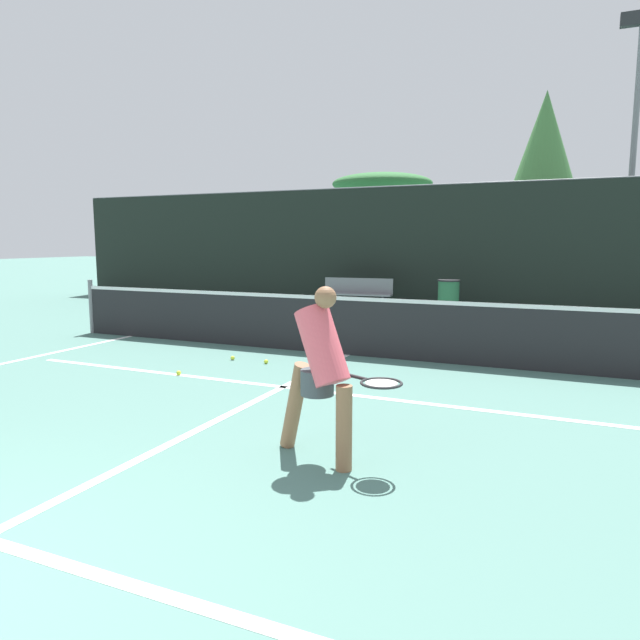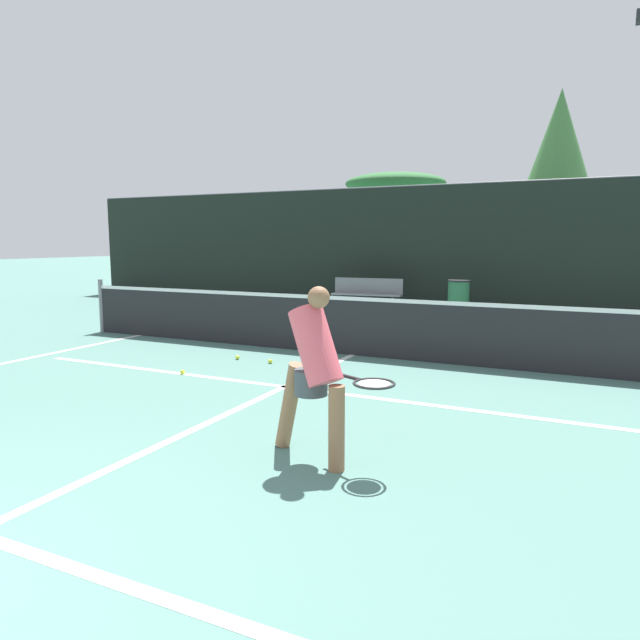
# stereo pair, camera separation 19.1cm
# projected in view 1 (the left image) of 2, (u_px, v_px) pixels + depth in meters

# --- Properties ---
(court_service_line) EXTENTS (8.25, 0.10, 0.01)m
(court_service_line) POSITION_uv_depth(u_px,v_px,m) (283.00, 387.00, 7.22)
(court_service_line) COLOR white
(court_service_line) RESTS_ON ground
(court_center_mark) EXTENTS (0.10, 6.32, 0.01)m
(court_center_mark) POSITION_uv_depth(u_px,v_px,m) (246.00, 406.00, 6.40)
(court_center_mark) COLOR white
(court_center_mark) RESTS_ON ground
(net) EXTENTS (11.09, 0.09, 1.07)m
(net) POSITION_uv_depth(u_px,v_px,m) (348.00, 324.00, 9.19)
(net) COLOR slate
(net) RESTS_ON ground
(fence_back) EXTENTS (24.00, 0.06, 3.31)m
(fence_back) POSITION_uv_depth(u_px,v_px,m) (439.00, 248.00, 15.06)
(fence_back) COLOR black
(fence_back) RESTS_ON ground
(player_practicing) EXTENTS (1.24, 0.48, 1.48)m
(player_practicing) POSITION_uv_depth(u_px,v_px,m) (322.00, 367.00, 4.71)
(player_practicing) COLOR #8C6042
(player_practicing) RESTS_ON ground
(tennis_ball_scattered_1) EXTENTS (0.07, 0.07, 0.07)m
(tennis_ball_scattered_1) POSITION_uv_depth(u_px,v_px,m) (179.00, 373.00, 7.86)
(tennis_ball_scattered_1) COLOR #D1E033
(tennis_ball_scattered_1) RESTS_ON ground
(tennis_ball_scattered_2) EXTENTS (0.07, 0.07, 0.07)m
(tennis_ball_scattered_2) POSITION_uv_depth(u_px,v_px,m) (266.00, 362.00, 8.59)
(tennis_ball_scattered_2) COLOR #D1E033
(tennis_ball_scattered_2) RESTS_ON ground
(tennis_ball_scattered_4) EXTENTS (0.07, 0.07, 0.07)m
(tennis_ball_scattered_4) POSITION_uv_depth(u_px,v_px,m) (233.00, 358.00, 8.86)
(tennis_ball_scattered_4) COLOR #D1E033
(tennis_ball_scattered_4) RESTS_ON ground
(courtside_bench) EXTENTS (1.88, 0.55, 0.86)m
(courtside_bench) POSITION_uv_depth(u_px,v_px,m) (357.00, 293.00, 15.04)
(courtside_bench) COLOR slate
(courtside_bench) RESTS_ON ground
(trash_bin) EXTENTS (0.53, 0.53, 0.90)m
(trash_bin) POSITION_uv_depth(u_px,v_px,m) (448.00, 298.00, 13.89)
(trash_bin) COLOR #28603D
(trash_bin) RESTS_ON ground
(parked_car) EXTENTS (1.76, 4.49, 1.34)m
(parked_car) POSITION_uv_depth(u_px,v_px,m) (623.00, 287.00, 15.83)
(parked_car) COLOR silver
(parked_car) RESTS_ON ground
(floodlight_mast) EXTENTS (1.10, 0.24, 7.94)m
(floodlight_mast) POSITION_uv_depth(u_px,v_px,m) (636.00, 121.00, 15.61)
(floodlight_mast) COLOR slate
(floodlight_mast) RESTS_ON ground
(tree_west) EXTENTS (4.30, 4.30, 4.71)m
(tree_west) POSITION_uv_depth(u_px,v_px,m) (382.00, 185.00, 24.49)
(tree_west) COLOR brown
(tree_west) RESTS_ON ground
(tree_mid) EXTENTS (2.52, 2.52, 6.72)m
(tree_mid) POSITION_uv_depth(u_px,v_px,m) (544.00, 153.00, 18.84)
(tree_mid) COLOR brown
(tree_mid) RESTS_ON ground
(building_far) EXTENTS (36.00, 2.40, 4.89)m
(building_far) POSITION_uv_depth(u_px,v_px,m) (513.00, 230.00, 32.92)
(building_far) COLOR beige
(building_far) RESTS_ON ground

